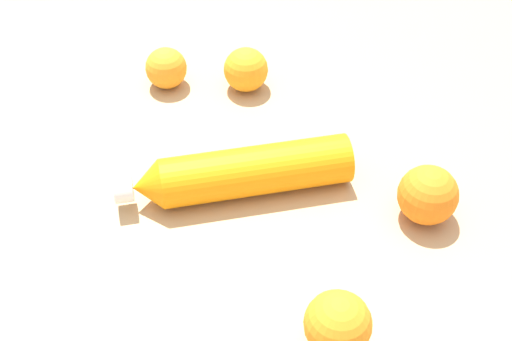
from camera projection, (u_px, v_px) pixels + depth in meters
name	position (u px, v px, depth m)	size (l,w,h in m)	color
ground_plane	(255.00, 213.00, 0.88)	(2.40, 2.40, 0.00)	tan
water_bottle	(240.00, 173.00, 0.88)	(0.20, 0.29, 0.07)	orange
orange_0	(166.00, 68.00, 1.06)	(0.06, 0.06, 0.06)	orange
orange_1	(428.00, 195.00, 0.85)	(0.08, 0.08, 0.08)	orange
orange_2	(246.00, 70.00, 1.05)	(0.07, 0.07, 0.07)	orange
orange_3	(338.00, 324.00, 0.71)	(0.07, 0.07, 0.07)	orange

